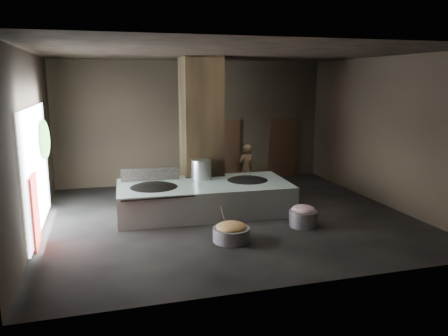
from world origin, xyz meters
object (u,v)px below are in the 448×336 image
object	(u,v)px
wok_right	(247,184)
stock_pot	(201,170)
veg_basin	(231,234)
meat_basin	(303,218)
wok_left	(154,191)
hearth_platform	(204,198)
cook	(246,168)

from	to	relation	value
wok_right	stock_pot	size ratio (longest dim) A/B	2.25
veg_basin	meat_basin	size ratio (longest dim) A/B	1.19
wok_right	meat_basin	size ratio (longest dim) A/B	1.94
stock_pot	meat_basin	world-z (taller)	stock_pot
wok_right	stock_pot	bearing A→B (deg)	158.96
stock_pot	veg_basin	xyz separation A→B (m)	(0.03, -3.04, -0.97)
wok_left	wok_right	bearing A→B (deg)	2.05
hearth_platform	veg_basin	distance (m)	2.50
cook	hearth_platform	bearing A→B (deg)	23.52
wok_right	veg_basin	distance (m)	2.90
cook	meat_basin	bearing A→B (deg)	74.46
wok_left	cook	bearing A→B (deg)	29.25
hearth_platform	wok_left	world-z (taller)	wok_left
wok_left	stock_pot	size ratio (longest dim) A/B	2.42
hearth_platform	veg_basin	world-z (taller)	hearth_platform
meat_basin	wok_left	bearing A→B (deg)	152.60
cook	meat_basin	xyz separation A→B (m)	(0.31, -3.79, -0.63)
wok_left	stock_pot	distance (m)	1.66
stock_pot	wok_left	bearing A→B (deg)	-158.20
meat_basin	cook	bearing A→B (deg)	94.74
stock_pot	meat_basin	distance (m)	3.44
hearth_platform	meat_basin	bearing A→B (deg)	-38.77
hearth_platform	wok_right	xyz separation A→B (m)	(1.35, 0.05, 0.32)
cook	veg_basin	xyz separation A→B (m)	(-1.83, -4.32, -0.67)
stock_pot	meat_basin	xyz separation A→B (m)	(2.17, -2.50, -0.93)
veg_basin	meat_basin	distance (m)	2.21
veg_basin	wok_left	bearing A→B (deg)	122.15
hearth_platform	wok_right	world-z (taller)	wok_right
hearth_platform	meat_basin	distance (m)	2.97
veg_basin	wok_right	bearing A→B (deg)	63.48
wok_left	wok_right	distance (m)	2.80
wok_left	stock_pot	bearing A→B (deg)	21.80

